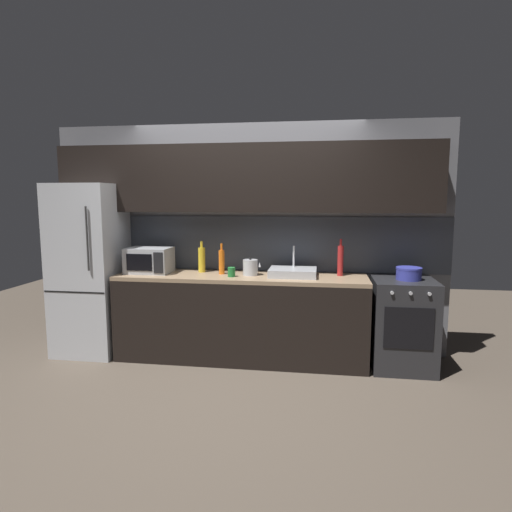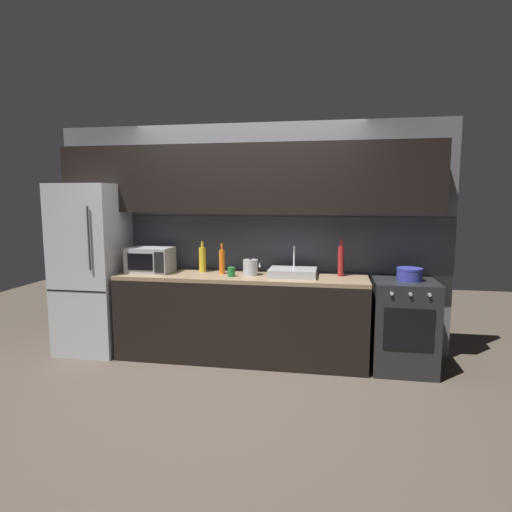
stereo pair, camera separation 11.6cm
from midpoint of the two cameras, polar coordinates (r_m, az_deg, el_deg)
ground_plane at (r=3.95m, az=-3.92°, el=-17.84°), size 10.00×10.00×0.00m
back_wall at (r=4.74m, az=-0.59°, el=5.84°), size 4.34×0.44×2.50m
counter_run at (r=4.61m, az=-1.26°, el=-8.05°), size 2.60×0.60×0.90m
refrigerator at (r=5.11m, az=-20.11°, el=-1.55°), size 0.68×0.69×1.85m
oven_range at (r=4.59m, az=19.49°, el=-8.56°), size 0.60×0.62×0.90m
microwave at (r=4.80m, az=-13.02°, el=-0.49°), size 0.46×0.35×0.27m
sink_basin at (r=4.46m, az=5.60°, el=-2.15°), size 0.48×0.38×0.30m
kettle at (r=4.50m, az=0.01°, el=-1.50°), size 0.19×0.16×0.19m
wine_bottle_orange at (r=4.58m, az=-3.77°, el=-0.71°), size 0.06×0.06×0.32m
wine_bottle_yellow at (r=4.73m, az=-6.35°, el=-0.42°), size 0.08×0.08×0.34m
wine_bottle_red at (r=4.54m, az=11.81°, el=-0.58°), size 0.06×0.06×0.38m
mug_green at (r=4.43m, az=-2.50°, el=-2.11°), size 0.08×0.08×0.10m
cooking_pot at (r=4.49m, az=20.24°, el=-2.26°), size 0.25×0.25×0.12m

